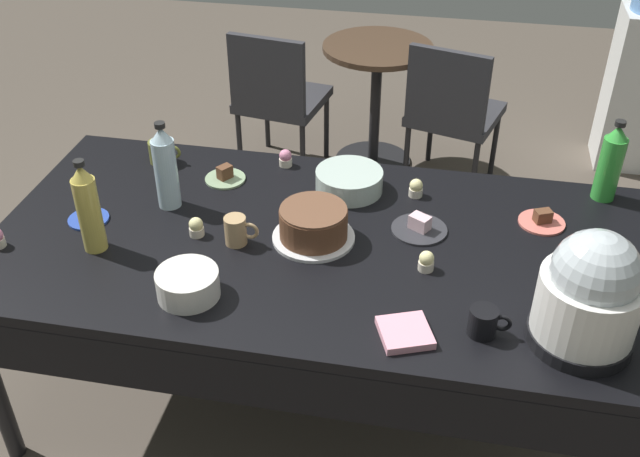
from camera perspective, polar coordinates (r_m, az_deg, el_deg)
ground at (r=2.97m, az=0.00°, el=-12.76°), size 9.00×9.00×0.00m
potluck_table at (r=2.51m, az=0.00°, el=-2.10°), size 2.20×1.10×0.75m
frosted_layer_cake at (r=2.45m, az=-0.50°, el=0.29°), size 0.28×0.28×0.12m
slow_cooker at (r=2.12m, az=19.96°, el=-4.80°), size 0.29×0.29×0.36m
glass_salad_bowl at (r=2.72m, az=2.25°, el=3.67°), size 0.25×0.25×0.08m
ceramic_snack_bowl at (r=2.26m, az=-10.09°, el=-4.21°), size 0.19×0.19×0.08m
dessert_plate_sage at (r=2.82m, az=-7.28°, el=3.98°), size 0.15×0.15×0.06m
dessert_plate_charcoal at (r=2.53m, az=7.62°, el=0.12°), size 0.19×0.19×0.06m
dessert_plate_cobalt at (r=2.69m, az=-17.33°, el=0.79°), size 0.14×0.14×0.04m
dessert_plate_coral at (r=2.66m, az=16.64°, el=0.61°), size 0.16×0.16×0.05m
cupcake_vanilla at (r=2.88m, az=-2.66°, el=5.41°), size 0.05×0.05×0.07m
cupcake_rose at (r=2.71m, az=7.36°, el=3.09°), size 0.05×0.05×0.07m
cupcake_lemon at (r=2.51m, az=-9.46°, el=0.10°), size 0.05×0.05×0.07m
cupcake_berry at (r=2.35m, az=8.15°, el=-2.49°), size 0.05×0.05×0.07m
soda_bottle_water at (r=2.63m, az=-11.76°, el=4.57°), size 0.08×0.08×0.32m
soda_bottle_lime_soda at (r=2.81m, az=21.37°, el=4.69°), size 0.08×0.08×0.31m
soda_bottle_ginger_ale at (r=2.46m, az=-17.32°, el=1.46°), size 0.08×0.08×0.33m
coffee_mug_black at (r=2.14m, az=12.45°, el=-7.00°), size 0.12×0.08×0.09m
coffee_mug_tan at (r=2.45m, az=-6.41°, el=-0.15°), size 0.12×0.07×0.10m
coffee_mug_olive at (r=2.96m, az=-12.08°, el=5.78°), size 0.13×0.09×0.09m
paper_napkin_stack at (r=2.12m, az=6.53°, el=-7.92°), size 0.18×0.18×0.02m
maroon_chair_left at (r=4.11m, az=-3.30°, el=10.27°), size 0.50×0.50×0.85m
maroon_chair_right at (r=4.00m, az=10.08°, el=9.06°), size 0.54×0.54×0.85m
round_cafe_table at (r=4.22m, az=4.33°, el=11.02°), size 0.60×0.60×0.72m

